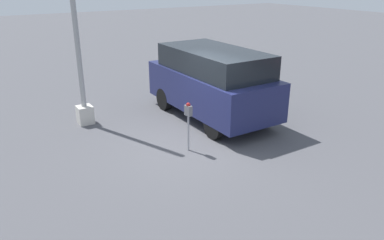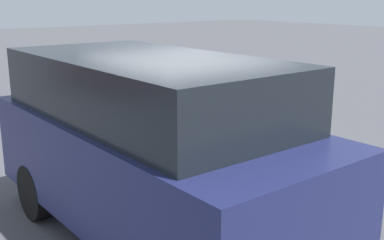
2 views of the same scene
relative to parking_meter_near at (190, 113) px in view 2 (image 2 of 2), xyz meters
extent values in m
plane|color=#4C4C51|center=(0.43, -0.36, -0.95)|extent=(80.00, 80.00, 0.00)
cylinder|color=#9E9EA3|center=(0.00, 0.00, -0.48)|extent=(0.05, 0.05, 0.96)
cube|color=slate|center=(0.00, 0.00, 0.13)|extent=(0.21, 0.14, 0.26)
sphere|color=maroon|center=(0.00, 0.00, 0.28)|extent=(0.11, 0.11, 0.11)
cylinder|color=#9E9EA3|center=(-7.59, 0.11, -0.42)|extent=(0.05, 0.05, 1.06)
cube|color=slate|center=(-7.59, 0.11, 0.24)|extent=(0.21, 0.14, 0.26)
sphere|color=#14662D|center=(-7.59, 0.11, 0.39)|extent=(0.11, 0.11, 0.11)
cube|color=navy|center=(1.70, -1.88, -0.02)|extent=(4.61, 2.03, 1.13)
cube|color=black|center=(1.59, -1.88, 0.88)|extent=(3.69, 1.87, 0.69)
cylinder|color=black|center=(3.13, -0.99, -0.59)|extent=(0.73, 0.24, 0.73)
cylinder|color=black|center=(0.27, -1.00, -0.59)|extent=(0.73, 0.24, 0.73)
cylinder|color=black|center=(0.28, -2.77, -0.59)|extent=(0.73, 0.24, 0.73)
camera|label=1|loc=(-7.44, 4.56, 3.25)|focal=35.00mm
camera|label=2|loc=(6.11, -4.79, 1.86)|focal=45.00mm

